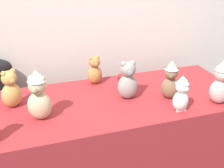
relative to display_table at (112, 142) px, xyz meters
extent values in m
cube|color=silver|center=(0.00, 0.65, 0.92)|extent=(7.00, 0.08, 2.60)
cube|color=maroon|center=(0.00, 0.00, 0.00)|extent=(1.96, 0.80, 0.75)
cube|color=black|center=(-0.80, 0.53, 0.04)|extent=(0.29, 0.14, 0.83)
ellipsoid|color=#CCB78E|center=(-0.51, -0.11, 0.47)|extent=(0.19, 0.18, 0.19)
sphere|color=#CCB78E|center=(-0.51, -0.11, 0.61)|extent=(0.11, 0.11, 0.11)
sphere|color=#CCB78E|center=(-0.54, -0.09, 0.65)|extent=(0.04, 0.04, 0.04)
sphere|color=#CCB78E|center=(-0.48, -0.12, 0.65)|extent=(0.04, 0.04, 0.04)
sphere|color=#9D8E71|center=(-0.53, -0.15, 0.60)|extent=(0.05, 0.05, 0.05)
cone|color=silver|center=(-0.51, -0.11, 0.67)|extent=(0.12, 0.12, 0.07)
ellipsoid|color=white|center=(0.38, -0.29, 0.45)|extent=(0.14, 0.13, 0.14)
sphere|color=white|center=(0.38, -0.29, 0.55)|extent=(0.08, 0.08, 0.08)
sphere|color=white|center=(0.36, -0.30, 0.58)|extent=(0.03, 0.03, 0.03)
sphere|color=white|center=(0.41, -0.28, 0.58)|extent=(0.03, 0.03, 0.03)
sphere|color=#B4B3AF|center=(0.39, -0.33, 0.54)|extent=(0.04, 0.04, 0.04)
cone|color=silver|center=(0.38, -0.29, 0.60)|extent=(0.09, 0.09, 0.05)
ellipsoid|color=tan|center=(-0.68, 0.11, 0.46)|extent=(0.18, 0.17, 0.17)
sphere|color=tan|center=(-0.68, 0.11, 0.59)|extent=(0.10, 0.10, 0.10)
sphere|color=tan|center=(-0.71, 0.10, 0.63)|extent=(0.04, 0.04, 0.04)
sphere|color=tan|center=(-0.65, 0.13, 0.63)|extent=(0.04, 0.04, 0.04)
sphere|color=olive|center=(-0.66, 0.08, 0.58)|extent=(0.04, 0.04, 0.04)
ellipsoid|color=gray|center=(0.11, -0.02, 0.47)|extent=(0.15, 0.13, 0.18)
sphere|color=gray|center=(0.11, -0.02, 0.60)|extent=(0.11, 0.11, 0.11)
sphere|color=gray|center=(0.08, -0.02, 0.64)|extent=(0.04, 0.04, 0.04)
sphere|color=gray|center=(0.15, -0.02, 0.64)|extent=(0.04, 0.04, 0.04)
sphere|color=slate|center=(0.11, -0.06, 0.59)|extent=(0.05, 0.05, 0.05)
ellipsoid|color=#7F6047|center=(0.40, -0.11, 0.45)|extent=(0.17, 0.16, 0.16)
sphere|color=#7F6047|center=(0.40, -0.11, 0.57)|extent=(0.10, 0.10, 0.10)
sphere|color=#7F6047|center=(0.38, -0.09, 0.61)|extent=(0.04, 0.04, 0.04)
sphere|color=#7F6047|center=(0.43, -0.12, 0.61)|extent=(0.04, 0.04, 0.04)
sphere|color=brown|center=(0.38, -0.14, 0.56)|extent=(0.04, 0.04, 0.04)
cone|color=silver|center=(0.40, -0.11, 0.63)|extent=(0.10, 0.10, 0.06)
ellipsoid|color=beige|center=(0.69, -0.28, 0.46)|extent=(0.17, 0.15, 0.18)
sphere|color=beige|center=(0.69, -0.28, 0.59)|extent=(0.11, 0.11, 0.11)
sphere|color=beige|center=(0.66, -0.28, 0.64)|extent=(0.04, 0.04, 0.04)
cone|color=silver|center=(0.69, -0.28, 0.66)|extent=(0.11, 0.11, 0.07)
ellipsoid|color=#B27A42|center=(-0.05, 0.30, 0.45)|extent=(0.13, 0.12, 0.15)
sphere|color=#B27A42|center=(-0.05, 0.30, 0.56)|extent=(0.09, 0.09, 0.09)
sphere|color=#B27A42|center=(-0.07, 0.30, 0.59)|extent=(0.03, 0.03, 0.03)
sphere|color=#B27A42|center=(-0.02, 0.31, 0.59)|extent=(0.03, 0.03, 0.03)
sphere|color=olive|center=(-0.04, 0.27, 0.55)|extent=(0.04, 0.04, 0.04)
cylinder|color=red|center=(0.13, 0.14, 0.43)|extent=(0.08, 0.08, 0.11)
cube|color=white|center=(0.38, -0.31, 0.40)|extent=(0.07, 0.01, 0.05)
camera|label=1|loc=(-0.57, -1.75, 1.35)|focal=46.17mm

